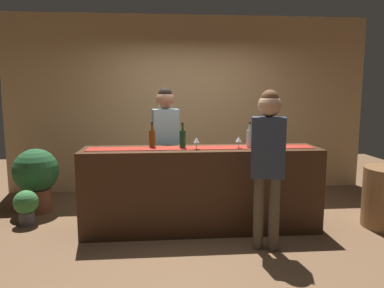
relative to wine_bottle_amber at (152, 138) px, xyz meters
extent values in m
plane|color=brown|center=(0.58, -0.08, -1.12)|extent=(10.00, 10.00, 0.00)
cube|color=tan|center=(0.58, 1.82, 0.33)|extent=(6.00, 0.12, 2.90)
cube|color=#3D2314|center=(0.58, -0.08, -0.61)|extent=(2.81, 0.60, 1.00)
cube|color=maroon|center=(0.58, -0.08, -0.11)|extent=(2.67, 0.28, 0.01)
cylinder|color=brown|center=(0.00, 0.00, -0.01)|extent=(0.07, 0.07, 0.21)
cylinder|color=brown|center=(0.00, 0.00, 0.13)|extent=(0.03, 0.03, 0.08)
cylinder|color=black|center=(0.00, 0.00, 0.18)|extent=(0.03, 0.03, 0.02)
cylinder|color=#B2C6C1|center=(1.15, -0.08, -0.01)|extent=(0.07, 0.07, 0.21)
cylinder|color=#B2C6C1|center=(1.15, -0.08, 0.13)|extent=(0.03, 0.03, 0.08)
cylinder|color=black|center=(1.15, -0.08, 0.18)|extent=(0.03, 0.03, 0.02)
cylinder|color=#194723|center=(0.36, -0.07, -0.01)|extent=(0.07, 0.07, 0.21)
cylinder|color=#194723|center=(0.36, -0.07, 0.13)|extent=(0.03, 0.03, 0.08)
cylinder|color=black|center=(0.36, -0.07, 0.18)|extent=(0.03, 0.03, 0.02)
cylinder|color=silver|center=(1.33, -0.08, -0.11)|extent=(0.06, 0.06, 0.00)
cylinder|color=silver|center=(1.33, -0.08, -0.07)|extent=(0.01, 0.01, 0.08)
cone|color=silver|center=(1.33, -0.08, 0.00)|extent=(0.07, 0.07, 0.06)
cylinder|color=silver|center=(1.01, -0.15, -0.11)|extent=(0.06, 0.06, 0.00)
cylinder|color=silver|center=(1.01, -0.15, -0.07)|extent=(0.01, 0.01, 0.08)
cone|color=silver|center=(1.01, -0.15, 0.00)|extent=(0.07, 0.07, 0.06)
cylinder|color=silver|center=(0.51, -0.18, -0.11)|extent=(0.06, 0.06, 0.00)
cylinder|color=silver|center=(0.51, -0.18, -0.07)|extent=(0.01, 0.01, 0.08)
cone|color=silver|center=(0.51, -0.18, 0.00)|extent=(0.07, 0.07, 0.06)
cylinder|color=#26262B|center=(0.24, 0.52, -0.72)|extent=(0.11, 0.11, 0.80)
cylinder|color=#26262B|center=(0.08, 0.49, -0.72)|extent=(0.11, 0.11, 0.80)
cube|color=#99D1E0|center=(0.16, 0.50, 0.00)|extent=(0.37, 0.25, 0.63)
sphere|color=#9E7051|center=(0.16, 0.50, 0.44)|extent=(0.24, 0.24, 0.24)
sphere|color=black|center=(0.16, 0.50, 0.51)|extent=(0.19, 0.19, 0.19)
cylinder|color=brown|center=(1.12, -0.68, -0.72)|extent=(0.11, 0.11, 0.79)
cylinder|color=brown|center=(1.28, -0.72, -0.72)|extent=(0.11, 0.11, 0.79)
cube|color=#2D384C|center=(1.20, -0.70, -0.02)|extent=(0.38, 0.29, 0.62)
sphere|color=tan|center=(1.20, -0.70, 0.41)|extent=(0.24, 0.24, 0.24)
sphere|color=brown|center=(1.20, -0.70, 0.48)|extent=(0.18, 0.18, 0.18)
cylinder|color=brown|center=(-1.62, 0.77, -0.95)|extent=(0.37, 0.37, 0.33)
sphere|color=#23562D|center=(-1.62, 0.77, -0.53)|extent=(0.61, 0.61, 0.61)
cylinder|color=#4C4C51|center=(-1.60, 0.27, -1.03)|extent=(0.19, 0.19, 0.16)
sphere|color=#387A3D|center=(-1.60, 0.27, -0.83)|extent=(0.30, 0.30, 0.30)
camera|label=1|loc=(0.10, -4.28, 0.54)|focal=33.85mm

